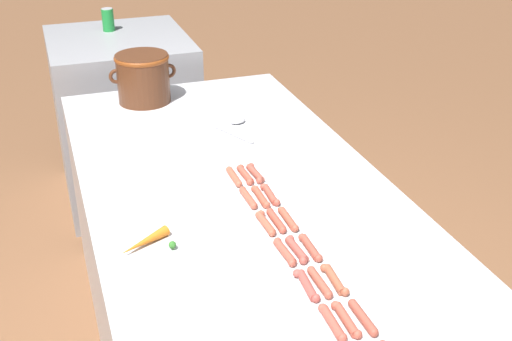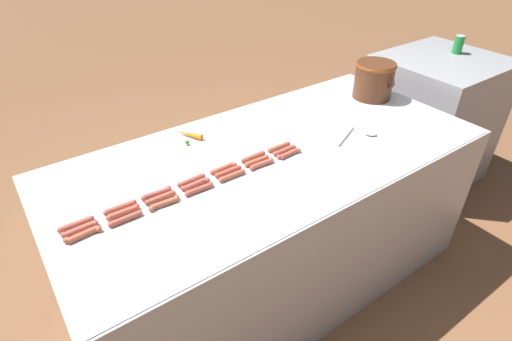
{
  "view_description": "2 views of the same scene",
  "coord_description": "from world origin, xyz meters",
  "px_view_note": "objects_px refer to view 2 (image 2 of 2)",
  "views": [
    {
      "loc": [
        -0.57,
        -1.85,
        1.92
      ],
      "look_at": [
        0.04,
        -0.09,
        0.96
      ],
      "focal_mm": 45.39,
      "sensor_mm": 36.0,
      "label": 1
    },
    {
      "loc": [
        1.32,
        -1.03,
        1.9
      ],
      "look_at": [
        0.09,
        -0.16,
        0.87
      ],
      "focal_mm": 28.31,
      "sensor_mm": 36.0,
      "label": 2
    }
  ],
  "objects_px": {
    "back_cabinet": "(430,120)",
    "hot_dog_2": "(156,193)",
    "hot_dog_19": "(262,164)",
    "soda_can": "(458,45)",
    "hot_dog_9": "(160,198)",
    "hot_dog_17": "(199,189)",
    "hot_dog_16": "(164,203)",
    "hot_dog_6": "(279,147)",
    "serving_spoon": "(362,134)",
    "hot_dog_7": "(80,229)",
    "hot_dog_12": "(257,161)",
    "hot_dog_8": "(123,212)",
    "hot_dog_13": "(284,150)",
    "bean_pot": "(374,78)",
    "hot_dog_5": "(253,157)",
    "carrot": "(188,134)",
    "hot_dog_0": "(76,224)",
    "hot_dog_1": "(120,207)",
    "hot_dog_10": "(195,184)",
    "hot_dog_3": "(192,180)",
    "hot_dog_14": "(83,235)",
    "hot_dog_15": "(125,219)",
    "hot_dog_18": "(232,176)",
    "hot_dog_4": "(224,168)",
    "hot_dog_20": "(289,154)",
    "hot_dog_11": "(228,172)"
  },
  "relations": [
    {
      "from": "hot_dog_3",
      "to": "hot_dog_17",
      "type": "height_order",
      "value": "same"
    },
    {
      "from": "hot_dog_11",
      "to": "hot_dog_9",
      "type": "bearing_deg",
      "value": -90.1
    },
    {
      "from": "back_cabinet",
      "to": "bean_pot",
      "type": "distance_m",
      "value": 0.91
    },
    {
      "from": "hot_dog_3",
      "to": "hot_dog_20",
      "type": "bearing_deg",
      "value": 81.01
    },
    {
      "from": "hot_dog_19",
      "to": "carrot",
      "type": "distance_m",
      "value": 0.46
    },
    {
      "from": "back_cabinet",
      "to": "hot_dog_2",
      "type": "bearing_deg",
      "value": -85.94
    },
    {
      "from": "hot_dog_7",
      "to": "hot_dog_16",
      "type": "distance_m",
      "value": 0.32
    },
    {
      "from": "hot_dog_7",
      "to": "hot_dog_18",
      "type": "height_order",
      "value": "same"
    },
    {
      "from": "hot_dog_7",
      "to": "hot_dog_12",
      "type": "xyz_separation_m",
      "value": [
        0.0,
        0.8,
        0.0
      ]
    },
    {
      "from": "serving_spoon",
      "to": "hot_dog_4",
      "type": "bearing_deg",
      "value": -100.64
    },
    {
      "from": "hot_dog_3",
      "to": "hot_dog_14",
      "type": "distance_m",
      "value": 0.49
    },
    {
      "from": "hot_dog_18",
      "to": "carrot",
      "type": "distance_m",
      "value": 0.44
    },
    {
      "from": "hot_dog_1",
      "to": "bean_pot",
      "type": "bearing_deg",
      "value": 95.37
    },
    {
      "from": "carrot",
      "to": "soda_can",
      "type": "relative_size",
      "value": 1.34
    },
    {
      "from": "hot_dog_10",
      "to": "hot_dog_15",
      "type": "distance_m",
      "value": 0.33
    },
    {
      "from": "hot_dog_6",
      "to": "hot_dog_9",
      "type": "xyz_separation_m",
      "value": [
        0.04,
        -0.64,
        0.0
      ]
    },
    {
      "from": "hot_dog_7",
      "to": "hot_dog_10",
      "type": "bearing_deg",
      "value": 90.06
    },
    {
      "from": "hot_dog_8",
      "to": "hot_dog_19",
      "type": "distance_m",
      "value": 0.64
    },
    {
      "from": "hot_dog_8",
      "to": "soda_can",
      "type": "distance_m",
      "value": 2.57
    },
    {
      "from": "hot_dog_9",
      "to": "hot_dog_0",
      "type": "bearing_deg",
      "value": -96.37
    },
    {
      "from": "hot_dog_10",
      "to": "bean_pot",
      "type": "bearing_deg",
      "value": 98.25
    },
    {
      "from": "hot_dog_0",
      "to": "hot_dog_4",
      "type": "xyz_separation_m",
      "value": [
        0.0,
        0.65,
        0.0
      ]
    },
    {
      "from": "hot_dog_19",
      "to": "carrot",
      "type": "bearing_deg",
      "value": -160.8
    },
    {
      "from": "back_cabinet",
      "to": "serving_spoon",
      "type": "bearing_deg",
      "value": -75.34
    },
    {
      "from": "hot_dog_19",
      "to": "soda_can",
      "type": "bearing_deg",
      "value": 97.7
    },
    {
      "from": "hot_dog_1",
      "to": "bean_pot",
      "type": "height_order",
      "value": "bean_pot"
    },
    {
      "from": "hot_dog_16",
      "to": "back_cabinet",
      "type": "bearing_deg",
      "value": 96.06
    },
    {
      "from": "hot_dog_13",
      "to": "soda_can",
      "type": "distance_m",
      "value": 1.77
    },
    {
      "from": "back_cabinet",
      "to": "hot_dog_5",
      "type": "distance_m",
      "value": 1.81
    },
    {
      "from": "hot_dog_16",
      "to": "hot_dog_6",
      "type": "bearing_deg",
      "value": 97.02
    },
    {
      "from": "hot_dog_1",
      "to": "hot_dog_5",
      "type": "xyz_separation_m",
      "value": [
        -0.0,
        0.64,
        0.0
      ]
    },
    {
      "from": "hot_dog_2",
      "to": "hot_dog_7",
      "type": "distance_m",
      "value": 0.32
    },
    {
      "from": "back_cabinet",
      "to": "hot_dog_10",
      "type": "height_order",
      "value": "back_cabinet"
    },
    {
      "from": "soda_can",
      "to": "carrot",
      "type": "bearing_deg",
      "value": -94.96
    },
    {
      "from": "hot_dog_1",
      "to": "serving_spoon",
      "type": "xyz_separation_m",
      "value": [
        0.15,
        1.23,
        -0.0
      ]
    },
    {
      "from": "hot_dog_16",
      "to": "serving_spoon",
      "type": "relative_size",
      "value": 0.52
    },
    {
      "from": "hot_dog_12",
      "to": "hot_dog_7",
      "type": "bearing_deg",
      "value": -90.2
    },
    {
      "from": "hot_dog_0",
      "to": "hot_dog_1",
      "type": "bearing_deg",
      "value": 90.29
    },
    {
      "from": "hot_dog_6",
      "to": "bean_pot",
      "type": "height_order",
      "value": "bean_pot"
    },
    {
      "from": "hot_dog_0",
      "to": "hot_dog_5",
      "type": "height_order",
      "value": "same"
    },
    {
      "from": "hot_dog_6",
      "to": "hot_dog_16",
      "type": "height_order",
      "value": "same"
    },
    {
      "from": "hot_dog_5",
      "to": "serving_spoon",
      "type": "xyz_separation_m",
      "value": [
        0.15,
        0.59,
        -0.0
      ]
    },
    {
      "from": "back_cabinet",
      "to": "bean_pot",
      "type": "xyz_separation_m",
      "value": [
        0.01,
        -0.76,
        0.51
      ]
    },
    {
      "from": "hot_dog_9",
      "to": "hot_dog_17",
      "type": "bearing_deg",
      "value": 75.39
    },
    {
      "from": "hot_dog_14",
      "to": "hot_dog_20",
      "type": "relative_size",
      "value": 1.0
    },
    {
      "from": "hot_dog_13",
      "to": "back_cabinet",
      "type": "bearing_deg",
      "value": 97.19
    },
    {
      "from": "hot_dog_0",
      "to": "hot_dog_7",
      "type": "distance_m",
      "value": 0.04
    },
    {
      "from": "hot_dog_10",
      "to": "hot_dog_20",
      "type": "bearing_deg",
      "value": 85.1
    },
    {
      "from": "hot_dog_10",
      "to": "hot_dog_13",
      "type": "height_order",
      "value": "same"
    },
    {
      "from": "hot_dog_1",
      "to": "hot_dog_2",
      "type": "distance_m",
      "value": 0.15
    }
  ]
}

